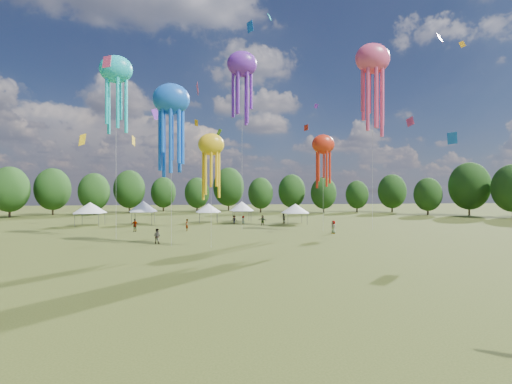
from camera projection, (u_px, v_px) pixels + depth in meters
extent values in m
plane|color=#384416|center=(291.00, 363.00, 12.73)|extent=(300.00, 300.00, 0.00)
imported|color=gray|center=(157.00, 236.00, 41.51)|extent=(1.02, 0.90, 1.76)
imported|color=gray|center=(243.00, 220.00, 66.35)|extent=(0.70, 0.87, 1.53)
imported|color=gray|center=(283.00, 219.00, 67.15)|extent=(0.88, 1.03, 1.82)
imported|color=gray|center=(234.00, 220.00, 66.81)|extent=(1.04, 0.64, 1.54)
imported|color=gray|center=(135.00, 225.00, 54.04)|extent=(1.18, 0.65, 1.91)
imported|color=gray|center=(263.00, 220.00, 64.09)|extent=(1.69, 1.29, 1.78)
imported|color=gray|center=(187.00, 225.00, 54.91)|extent=(0.45, 0.67, 1.82)
imported|color=gray|center=(333.00, 227.00, 51.60)|extent=(0.87, 1.06, 1.85)
cylinder|color=#47474C|center=(75.00, 221.00, 60.91)|extent=(0.08, 0.08, 2.17)
cylinder|color=#47474C|center=(82.00, 219.00, 64.74)|extent=(0.08, 0.08, 2.17)
cylinder|color=#47474C|center=(99.00, 220.00, 61.47)|extent=(0.08, 0.08, 2.17)
cylinder|color=#47474C|center=(105.00, 219.00, 65.31)|extent=(0.08, 0.08, 2.17)
cube|color=white|center=(90.00, 213.00, 63.10)|extent=(4.27, 4.27, 0.10)
cone|color=white|center=(90.00, 208.00, 63.10)|extent=(5.56, 5.56, 1.86)
cylinder|color=#47474C|center=(131.00, 219.00, 63.55)|extent=(0.08, 0.08, 2.27)
cylinder|color=#47474C|center=(135.00, 218.00, 66.98)|extent=(0.08, 0.08, 2.27)
cylinder|color=#47474C|center=(152.00, 219.00, 64.06)|extent=(0.08, 0.08, 2.27)
cylinder|color=#47474C|center=(154.00, 218.00, 67.49)|extent=(0.08, 0.08, 2.27)
cube|color=white|center=(143.00, 212.00, 65.52)|extent=(3.87, 3.87, 0.10)
cone|color=white|center=(143.00, 206.00, 65.52)|extent=(5.03, 5.03, 1.94)
cylinder|color=#47474C|center=(199.00, 218.00, 67.71)|extent=(0.08, 0.08, 1.94)
cylinder|color=#47474C|center=(200.00, 217.00, 71.05)|extent=(0.08, 0.08, 1.94)
cylinder|color=#47474C|center=(218.00, 218.00, 68.20)|extent=(0.08, 0.08, 1.94)
cylinder|color=#47474C|center=(217.00, 217.00, 71.55)|extent=(0.08, 0.08, 1.94)
cube|color=white|center=(208.00, 212.00, 69.63)|extent=(3.78, 3.78, 0.10)
cone|color=white|center=(208.00, 208.00, 69.62)|extent=(4.92, 4.92, 1.66)
cylinder|color=#47474C|center=(234.00, 217.00, 69.43)|extent=(0.08, 0.08, 2.13)
cylinder|color=#47474C|center=(233.00, 216.00, 72.67)|extent=(0.08, 0.08, 2.13)
cylinder|color=#47474C|center=(251.00, 217.00, 69.91)|extent=(0.08, 0.08, 2.13)
cylinder|color=#47474C|center=(249.00, 216.00, 73.15)|extent=(0.08, 0.08, 2.13)
cube|color=white|center=(242.00, 211.00, 71.29)|extent=(3.68, 3.68, 0.10)
cone|color=white|center=(242.00, 206.00, 71.29)|extent=(4.78, 4.78, 1.83)
cylinder|color=#47474C|center=(288.00, 219.00, 64.72)|extent=(0.08, 0.08, 1.97)
cylinder|color=#47474C|center=(284.00, 218.00, 68.26)|extent=(0.08, 0.08, 1.97)
cylinder|color=#47474C|center=(307.00, 219.00, 65.24)|extent=(0.08, 0.08, 1.97)
cylinder|color=#47474C|center=(302.00, 218.00, 68.78)|extent=(0.08, 0.08, 1.97)
cube|color=white|center=(295.00, 213.00, 66.75)|extent=(3.98, 3.98, 0.10)
cone|color=white|center=(295.00, 208.00, 66.75)|extent=(5.17, 5.17, 1.69)
ellipsoid|color=blue|center=(171.00, 99.00, 39.71)|extent=(4.05, 2.83, 3.44)
cylinder|color=beige|center=(171.00, 173.00, 39.73)|extent=(0.03, 0.03, 16.21)
ellipsoid|color=purple|center=(242.00, 64.00, 56.23)|extent=(4.73, 3.31, 4.02)
cylinder|color=beige|center=(242.00, 147.00, 56.26)|extent=(0.03, 0.03, 25.92)
ellipsoid|color=red|center=(323.00, 144.00, 53.94)|extent=(3.45, 2.41, 2.93)
cylinder|color=beige|center=(323.00, 188.00, 53.95)|extent=(0.03, 0.03, 13.09)
ellipsoid|color=#1AD6E0|center=(116.00, 69.00, 45.77)|extent=(4.11, 2.88, 3.50)
cylinder|color=beige|center=(116.00, 154.00, 45.80)|extent=(0.03, 0.03, 21.57)
ellipsoid|color=yellow|center=(211.00, 144.00, 38.48)|extent=(2.80, 1.96, 2.38)
cylinder|color=beige|center=(211.00, 196.00, 38.50)|extent=(0.03, 0.03, 11.07)
ellipsoid|color=#EC4573|center=(373.00, 59.00, 56.69)|extent=(5.57, 3.90, 4.73)
cylinder|color=beige|center=(373.00, 144.00, 56.71)|extent=(0.03, 0.03, 26.95)
cube|color=#1AD6E0|center=(270.00, 17.00, 54.59)|extent=(0.78, 0.94, 1.00)
cube|color=#EC4573|center=(198.00, 89.00, 68.46)|extent=(0.51, 1.91, 2.36)
cube|color=purple|center=(316.00, 106.00, 80.47)|extent=(0.90, 0.39, 1.09)
cube|color=#F7A20F|center=(196.00, 123.00, 63.78)|extent=(0.58, 1.09, 1.32)
cube|color=#EC4573|center=(439.00, 38.00, 43.95)|extent=(0.84, 1.05, 1.29)
cube|color=yellow|center=(134.00, 141.00, 81.85)|extent=(0.51, 2.02, 2.37)
cube|color=blue|center=(250.00, 27.00, 67.83)|extent=(1.22, 1.25, 2.08)
cube|color=#EC4573|center=(410.00, 122.00, 76.10)|extent=(0.95, 2.08, 2.33)
cube|color=red|center=(306.00, 128.00, 77.23)|extent=(0.78, 1.13, 1.43)
cube|color=#F7A20F|center=(462.00, 44.00, 43.59)|extent=(0.75, 0.35, 0.89)
cube|color=yellow|center=(82.00, 140.00, 61.84)|extent=(1.16, 2.26, 2.27)
cube|color=#80CD21|center=(219.00, 133.00, 61.60)|extent=(1.01, 1.12, 1.57)
cube|color=blue|center=(452.00, 138.00, 46.08)|extent=(1.37, 0.77, 1.59)
cube|color=#EC4573|center=(107.00, 62.00, 37.08)|extent=(0.98, 0.73, 1.33)
cube|color=purple|center=(156.00, 114.00, 71.75)|extent=(1.61, 1.48, 2.43)
cylinder|color=#38281C|center=(10.00, 210.00, 83.14)|extent=(0.44, 0.44, 3.36)
ellipsoid|color=#1D4015|center=(10.00, 189.00, 83.13)|extent=(8.40, 8.40, 10.51)
cylinder|color=#38281C|center=(53.00, 208.00, 91.32)|extent=(0.44, 0.44, 3.41)
ellipsoid|color=#1D4015|center=(53.00, 189.00, 91.31)|extent=(8.53, 8.53, 10.66)
cylinder|color=#38281C|center=(94.00, 209.00, 92.34)|extent=(0.44, 0.44, 3.07)
ellipsoid|color=#1D4015|center=(94.00, 192.00, 92.33)|extent=(7.66, 7.66, 9.58)
cylinder|color=#38281C|center=(129.00, 207.00, 101.60)|extent=(0.44, 0.44, 3.43)
ellipsoid|color=#1D4015|center=(129.00, 189.00, 101.59)|extent=(8.58, 8.58, 10.73)
cylinder|color=#38281C|center=(163.00, 206.00, 108.45)|extent=(0.44, 0.44, 2.95)
ellipsoid|color=#1D4015|center=(163.00, 192.00, 108.44)|extent=(7.37, 7.37, 9.21)
cylinder|color=#38281C|center=(197.00, 207.00, 106.07)|extent=(0.44, 0.44, 2.89)
ellipsoid|color=#1D4015|center=(197.00, 193.00, 106.06)|extent=(7.23, 7.23, 9.04)
cylinder|color=#38281C|center=(229.00, 205.00, 111.86)|extent=(0.44, 0.44, 3.84)
ellipsoid|color=#1D4015|center=(229.00, 187.00, 111.85)|extent=(9.60, 9.60, 11.99)
cylinder|color=#38281C|center=(261.00, 208.00, 102.14)|extent=(0.44, 0.44, 2.84)
ellipsoid|color=#1D4015|center=(261.00, 193.00, 102.14)|extent=(7.11, 7.11, 8.89)
cylinder|color=#38281C|center=(292.00, 206.00, 106.14)|extent=(0.44, 0.44, 3.16)
ellipsoid|color=#1D4015|center=(292.00, 191.00, 106.13)|extent=(7.91, 7.91, 9.88)
cylinder|color=#38281C|center=(324.00, 208.00, 101.59)|extent=(0.44, 0.44, 2.88)
ellipsoid|color=#1D4015|center=(324.00, 193.00, 101.59)|extent=(7.21, 7.21, 9.01)
cylinder|color=#38281C|center=(357.00, 207.00, 105.12)|extent=(0.44, 0.44, 2.63)
ellipsoid|color=#1D4015|center=(357.00, 195.00, 105.11)|extent=(6.57, 6.57, 8.22)
cylinder|color=#38281C|center=(392.00, 207.00, 102.96)|extent=(0.44, 0.44, 3.13)
ellipsoid|color=#1D4015|center=(392.00, 191.00, 102.95)|extent=(7.81, 7.81, 9.77)
cylinder|color=#38281C|center=(428.00, 210.00, 91.63)|extent=(0.44, 0.44, 2.72)
ellipsoid|color=#1D4015|center=(428.00, 194.00, 91.62)|extent=(6.80, 6.80, 8.50)
cylinder|color=#38281C|center=(469.00, 208.00, 90.14)|extent=(0.44, 0.44, 3.81)
ellipsoid|color=#1D4015|center=(469.00, 186.00, 90.13)|extent=(9.52, 9.52, 11.90)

